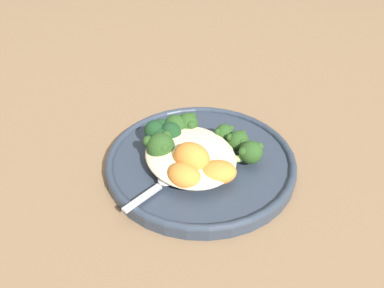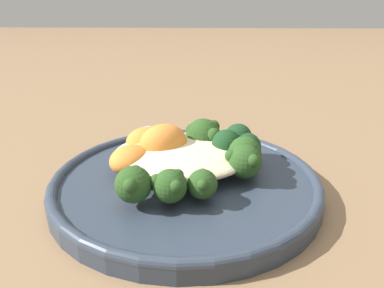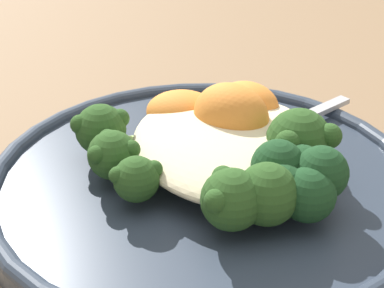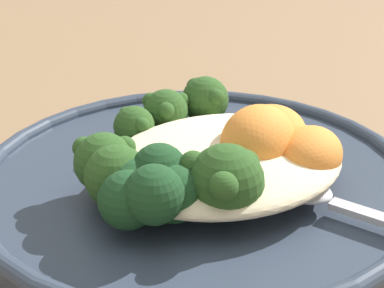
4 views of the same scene
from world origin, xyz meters
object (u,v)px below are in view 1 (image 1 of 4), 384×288
(broccoli_stalk_2, at_px, (215,145))
(sweet_potato_chunk_1, at_px, (191,158))
(broccoli_stalk_4, at_px, (181,131))
(plate, at_px, (201,160))
(kale_tuft, at_px, (163,132))
(spoon, at_px, (165,181))
(broccoli_stalk_1, at_px, (232,145))
(sweet_potato_chunk_0, at_px, (218,172))
(broccoli_stalk_5, at_px, (166,148))
(quinoa_mound, at_px, (190,155))
(sweet_potato_chunk_2, at_px, (184,176))
(broccoli_stalk_0, at_px, (242,154))
(broccoli_stalk_3, at_px, (190,130))

(broccoli_stalk_2, bearing_deg, sweet_potato_chunk_1, 171.23)
(broccoli_stalk_2, distance_m, broccoli_stalk_4, 0.06)
(plate, height_order, broccoli_stalk_4, broccoli_stalk_4)
(kale_tuft, height_order, spoon, kale_tuft)
(broccoli_stalk_4, distance_m, sweet_potato_chunk_1, 0.08)
(broccoli_stalk_4, xyz_separation_m, kale_tuft, (0.00, 0.03, 0.00))
(broccoli_stalk_1, bearing_deg, sweet_potato_chunk_0, -145.84)
(sweet_potato_chunk_1, bearing_deg, broccoli_stalk_5, 27.44)
(quinoa_mound, height_order, sweet_potato_chunk_2, sweet_potato_chunk_2)
(broccoli_stalk_5, xyz_separation_m, sweet_potato_chunk_2, (-0.06, 0.00, -0.00))
(broccoli_stalk_0, distance_m, broccoli_stalk_1, 0.03)
(broccoli_stalk_1, height_order, spoon, broccoli_stalk_1)
(plate, relative_size, broccoli_stalk_2, 2.66)
(sweet_potato_chunk_0, height_order, kale_tuft, kale_tuft)
(broccoli_stalk_3, height_order, spoon, broccoli_stalk_3)
(broccoli_stalk_1, distance_m, sweet_potato_chunk_0, 0.07)
(sweet_potato_chunk_0, relative_size, sweet_potato_chunk_2, 1.05)
(broccoli_stalk_1, distance_m, broccoli_stalk_2, 0.03)
(quinoa_mound, xyz_separation_m, broccoli_stalk_4, (0.06, -0.01, 0.00))
(plate, relative_size, sweet_potato_chunk_1, 5.21)
(broccoli_stalk_1, bearing_deg, kale_tuft, 131.72)
(broccoli_stalk_3, bearing_deg, quinoa_mound, 163.91)
(broccoli_stalk_1, height_order, broccoli_stalk_3, broccoli_stalk_3)
(plate, relative_size, sweet_potato_chunk_2, 5.91)
(broccoli_stalk_3, bearing_deg, broccoli_stalk_2, -147.98)
(broccoli_stalk_1, relative_size, broccoli_stalk_2, 0.87)
(broccoli_stalk_3, relative_size, broccoli_stalk_4, 1.09)
(sweet_potato_chunk_1, xyz_separation_m, kale_tuft, (0.08, 0.01, -0.00))
(broccoli_stalk_2, relative_size, broccoli_stalk_4, 0.94)
(broccoli_stalk_4, xyz_separation_m, sweet_potato_chunk_2, (-0.10, 0.04, 0.00))
(broccoli_stalk_2, distance_m, broccoli_stalk_5, 0.08)
(broccoli_stalk_2, relative_size, sweet_potato_chunk_1, 1.95)
(broccoli_stalk_2, bearing_deg, plate, 145.79)
(broccoli_stalk_4, height_order, broccoli_stalk_5, broccoli_stalk_5)
(kale_tuft, bearing_deg, broccoli_stalk_4, -100.15)
(plate, xyz_separation_m, quinoa_mound, (-0.01, 0.02, 0.02))
(broccoli_stalk_1, bearing_deg, broccoli_stalk_5, 154.19)
(quinoa_mound, relative_size, broccoli_stalk_0, 1.37)
(broccoli_stalk_4, bearing_deg, sweet_potato_chunk_0, -179.40)
(sweet_potato_chunk_2, bearing_deg, broccoli_stalk_5, -0.35)
(quinoa_mound, relative_size, sweet_potato_chunk_0, 2.95)
(broccoli_stalk_2, height_order, spoon, broccoli_stalk_2)
(sweet_potato_chunk_1, height_order, sweet_potato_chunk_2, sweet_potato_chunk_1)
(broccoli_stalk_0, height_order, sweet_potato_chunk_0, broccoli_stalk_0)
(broccoli_stalk_3, bearing_deg, broccoli_stalk_0, -145.48)
(plate, relative_size, sweet_potato_chunk_0, 5.60)
(broccoli_stalk_3, xyz_separation_m, spoon, (-0.08, 0.08, -0.01))
(broccoli_stalk_3, relative_size, kale_tuft, 2.17)
(kale_tuft, xyz_separation_m, spoon, (-0.09, 0.03, -0.01))
(broccoli_stalk_3, xyz_separation_m, broccoli_stalk_4, (0.00, 0.01, 0.00))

